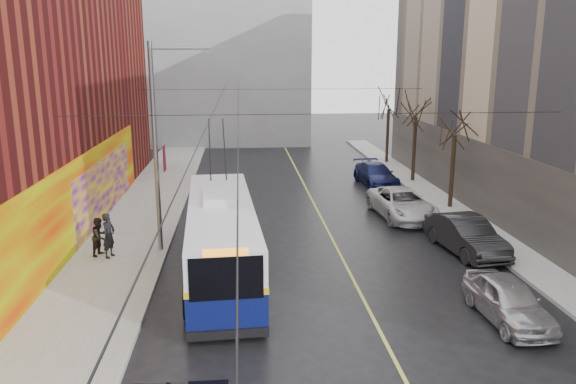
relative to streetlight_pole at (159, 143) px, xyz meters
name	(u,v)px	position (x,y,z in m)	size (l,w,h in m)	color
ground	(344,368)	(6.14, -10.00, -4.85)	(140.00, 140.00, 0.00)	black
sidewalk_left	(130,238)	(-1.86, 2.00, -4.77)	(4.00, 60.00, 0.15)	gray
sidewalk_right	(479,229)	(15.14, 2.00, -4.77)	(2.00, 60.00, 0.15)	gray
lane_line	(324,222)	(7.64, 4.00, -4.84)	(0.12, 50.00, 0.01)	#BFB74C
building_far	(206,50)	(0.14, 34.99, 4.17)	(20.50, 12.10, 18.00)	gray
streetlight_pole	(159,143)	(0.00, 0.00, 0.00)	(2.65, 0.60, 9.00)	slate
catenary_wires	(243,100)	(3.60, 4.77, 1.40)	(18.00, 60.00, 0.22)	black
tree_near	(456,121)	(15.14, 6.00, 0.13)	(3.20, 3.20, 6.40)	black
tree_mid	(416,105)	(15.14, 13.00, 0.41)	(3.20, 3.20, 6.68)	black
tree_far	(389,99)	(15.14, 20.00, 0.30)	(3.20, 3.20, 6.57)	black
pigeons_flying	(245,74)	(3.66, 0.19, 2.84)	(5.32, 2.48, 1.13)	slate
trolleybus	(221,236)	(2.59, -2.66, -3.31)	(3.23, 11.78, 5.53)	#090F47
parked_car_a	(508,300)	(11.94, -7.57, -4.15)	(1.66, 4.12, 1.40)	#B6B4BA
parked_car_b	(466,235)	(13.14, -1.13, -4.05)	(1.69, 4.84, 1.60)	#232325
parked_car_c	(402,204)	(11.94, 4.55, -4.08)	(2.54, 5.51, 1.53)	silver
parked_car_d	(376,175)	(12.39, 12.32, -4.12)	(2.04, 5.02, 1.46)	#151C4C
following_car	(231,195)	(2.83, 7.48, -4.14)	(1.68, 4.16, 1.42)	#A09FA3
pedestrian_a	(109,235)	(-2.17, -0.78, -3.74)	(0.70, 0.46, 1.91)	black
pedestrian_b	(100,236)	(-2.62, -0.49, -3.88)	(0.80, 0.62, 1.64)	black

